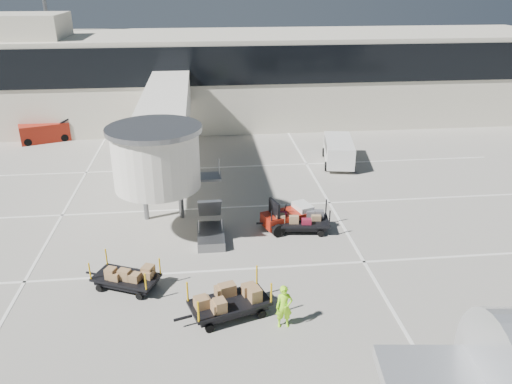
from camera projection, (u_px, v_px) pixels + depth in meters
ground at (246, 294)px, 21.97m from camera, size 140.00×140.00×0.00m
lane_markings at (221, 205)px, 30.42m from camera, size 40.00×30.00×0.02m
terminal at (214, 76)px, 47.63m from camera, size 64.00×12.11×15.20m
jet_bridge at (164, 126)px, 31.07m from camera, size 5.70×20.40×6.03m
baggage_tug at (288, 217)px, 27.52m from camera, size 2.98×2.43×1.78m
suitcase_cart at (298, 222)px, 27.25m from camera, size 4.01×1.94×1.54m
box_cart_near at (224, 302)px, 20.33m from camera, size 4.03×2.50×1.55m
box_cart_far at (123, 277)px, 22.22m from camera, size 3.53×2.46×1.38m
ground_worker at (284, 307)px, 19.58m from camera, size 0.68×0.45×1.84m
minivan at (338, 149)px, 36.99m from camera, size 2.76×5.02×1.80m
belt_loader at (45, 132)px, 42.09m from camera, size 4.46×2.88×2.02m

